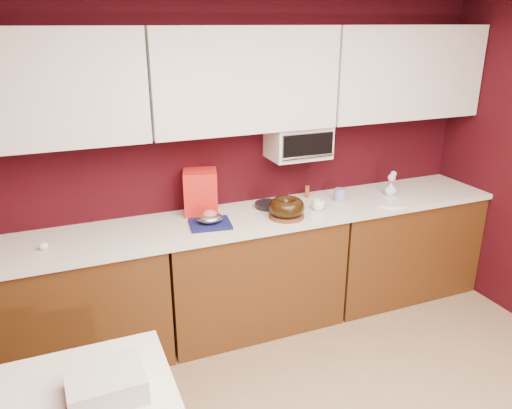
{
  "coord_description": "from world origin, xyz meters",
  "views": [
    {
      "loc": [
        -1.25,
        -1.19,
        2.22
      ],
      "look_at": [
        -0.0,
        1.84,
        1.02
      ],
      "focal_mm": 35.0,
      "sensor_mm": 36.0,
      "label": 1
    }
  ],
  "objects": [
    {
      "name": "newspaper_stack",
      "position": [
        -1.18,
        0.61,
        0.81
      ],
      "size": [
        0.32,
        0.27,
        0.11
      ],
      "primitive_type": "cube",
      "rotation": [
        0.0,
        0.0,
        0.03
      ],
      "color": "beige",
      "rests_on": "dining_table"
    },
    {
      "name": "upper_cabinet_right",
      "position": [
        1.33,
        2.08,
        1.85
      ],
      "size": [
        1.31,
        0.33,
        0.7
      ],
      "primitive_type": "cube",
      "color": "white",
      "rests_on": "wall_back"
    },
    {
      "name": "upper_cabinet_left",
      "position": [
        -1.33,
        2.08,
        1.85
      ],
      "size": [
        1.31,
        0.33,
        0.7
      ],
      "primitive_type": "cube",
      "color": "white",
      "rests_on": "wall_back"
    },
    {
      "name": "coffee_mug",
      "position": [
        0.51,
        1.86,
        0.95
      ],
      "size": [
        0.1,
        0.1,
        0.09
      ],
      "primitive_type": "imported",
      "rotation": [
        0.0,
        0.0,
        0.15
      ],
      "color": "white",
      "rests_on": "countertop"
    },
    {
      "name": "toaster_oven_handle",
      "position": [
        0.45,
        1.93,
        1.3
      ],
      "size": [
        0.42,
        0.02,
        0.02
      ],
      "primitive_type": "cylinder",
      "rotation": [
        0.0,
        1.57,
        0.0
      ],
      "color": "silver",
      "rests_on": "toaster_oven"
    },
    {
      "name": "navy_towel",
      "position": [
        -0.33,
        1.88,
        0.91
      ],
      "size": [
        0.31,
        0.28,
        0.02
      ],
      "primitive_type": "cube",
      "rotation": [
        0.0,
        0.0,
        -0.15
      ],
      "color": "#14174B",
      "rests_on": "countertop"
    },
    {
      "name": "egg_right",
      "position": [
        -1.4,
        1.89,
        0.92
      ],
      "size": [
        0.07,
        0.06,
        0.05
      ],
      "primitive_type": "ellipsoid",
      "rotation": [
        0.0,
        0.0,
        0.38
      ],
      "color": "white",
      "rests_on": "countertop"
    },
    {
      "name": "pandoro_box",
      "position": [
        -0.32,
        2.13,
        1.06
      ],
      "size": [
        0.29,
        0.27,
        0.32
      ],
      "primitive_type": "cube",
      "rotation": [
        0.0,
        0.0,
        -0.28
      ],
      "color": "#B90C1E",
      "rests_on": "countertop"
    },
    {
      "name": "flower_pink",
      "position": [
        1.21,
        1.94,
        1.05
      ],
      "size": [
        0.06,
        0.06,
        0.06
      ],
      "primitive_type": "sphere",
      "color": "pink",
      "rests_on": "flower_vase"
    },
    {
      "name": "bundt_cake",
      "position": [
        0.22,
        1.81,
        0.98
      ],
      "size": [
        0.3,
        0.3,
        0.1
      ],
      "primitive_type": "torus",
      "rotation": [
        0.0,
        0.0,
        -0.18
      ],
      "color": "black",
      "rests_on": "cake_base"
    },
    {
      "name": "wall_back",
      "position": [
        0.0,
        2.25,
        1.25
      ],
      "size": [
        4.0,
        0.02,
        2.5
      ],
      "primitive_type": "cube",
      "color": "#33060C",
      "rests_on": "floor"
    },
    {
      "name": "upper_cabinet_center",
      "position": [
        0.0,
        2.08,
        1.85
      ],
      "size": [
        1.31,
        0.33,
        0.7
      ],
      "primitive_type": "cube",
      "color": "white",
      "rests_on": "wall_back"
    },
    {
      "name": "blue_jar",
      "position": [
        0.76,
        1.97,
        0.95
      ],
      "size": [
        0.11,
        0.11,
        0.1
      ],
      "primitive_type": "cylinder",
      "rotation": [
        0.0,
        0.0,
        -0.32
      ],
      "color": "#1D1B98",
      "rests_on": "countertop"
    },
    {
      "name": "flower_blue",
      "position": [
        1.24,
        1.96,
        1.07
      ],
      "size": [
        0.05,
        0.05,
        0.05
      ],
      "primitive_type": "sphere",
      "color": "#9BD4F9",
      "rests_on": "flower_vase"
    },
    {
      "name": "countertop",
      "position": [
        0.0,
        1.94,
        0.88
      ],
      "size": [
        4.0,
        0.62,
        0.04
      ],
      "primitive_type": "cube",
      "color": "silver",
      "rests_on": "base_cabinet_center"
    },
    {
      "name": "china_plate",
      "position": [
        1.09,
        1.76,
        0.91
      ],
      "size": [
        0.29,
        0.29,
        0.01
      ],
      "primitive_type": "cylinder",
      "rotation": [
        0.0,
        0.0,
        -0.33
      ],
      "color": "white",
      "rests_on": "countertop"
    },
    {
      "name": "amber_bottle",
      "position": [
        0.56,
        2.14,
        0.95
      ],
      "size": [
        0.04,
        0.04,
        0.1
      ],
      "primitive_type": "cylinder",
      "rotation": [
        0.0,
        0.0,
        0.12
      ],
      "color": "brown",
      "rests_on": "countertop"
    },
    {
      "name": "flower_vase",
      "position": [
        1.21,
        1.94,
        0.96
      ],
      "size": [
        0.1,
        0.1,
        0.12
      ],
      "primitive_type": "imported",
      "rotation": [
        0.0,
        0.0,
        -0.23
      ],
      "color": "silver",
      "rests_on": "countertop"
    },
    {
      "name": "dark_pan",
      "position": [
        0.19,
        2.05,
        0.92
      ],
      "size": [
        0.21,
        0.21,
        0.04
      ],
      "primitive_type": "cylinder",
      "rotation": [
        0.0,
        0.0,
        0.01
      ],
      "color": "black",
      "rests_on": "countertop"
    },
    {
      "name": "foil_ham_nest",
      "position": [
        -0.33,
        1.88,
        0.96
      ],
      "size": [
        0.22,
        0.21,
        0.07
      ],
      "primitive_type": "ellipsoid",
      "rotation": [
        0.0,
        0.0,
        0.44
      ],
      "color": "silver",
      "rests_on": "navy_towel"
    },
    {
      "name": "base_cabinet_right",
      "position": [
        1.33,
        1.94,
        0.43
      ],
      "size": [
        1.31,
        0.58,
        0.86
      ],
      "primitive_type": "cube",
      "color": "#502C10",
      "rests_on": "floor"
    },
    {
      "name": "roasted_ham",
      "position": [
        -0.33,
        1.88,
        0.98
      ],
      "size": [
        0.11,
        0.1,
        0.07
      ],
      "primitive_type": "ellipsoid",
      "rotation": [
        0.0,
        0.0,
        0.14
      ],
      "color": "#C66E5A",
      "rests_on": "foil_ham_nest"
    },
    {
      "name": "cake_base",
      "position": [
        0.22,
        1.81,
        0.91
      ],
      "size": [
        0.31,
        0.31,
        0.02
      ],
      "primitive_type": "cylinder",
      "rotation": [
        0.0,
        0.0,
        -0.26
      ],
      "color": "brown",
      "rests_on": "countertop"
    },
    {
      "name": "toaster_oven_door",
      "position": [
        0.45,
        1.94,
        1.38
      ],
      "size": [
        0.4,
        0.02,
        0.18
      ],
      "primitive_type": "cube",
      "color": "black",
      "rests_on": "toaster_oven"
    },
    {
      "name": "base_cabinet_left",
      "position": [
        -1.33,
        1.94,
        0.43
      ],
      "size": [
        1.31,
        0.58,
        0.86
      ],
      "primitive_type": "cube",
      "color": "#502C10",
      "rests_on": "floor"
    },
    {
      "name": "toaster_oven",
      "position": [
        0.45,
        2.1,
        1.38
      ],
      "size": [
        0.45,
        0.3,
        0.25
      ],
      "primitive_type": "cube",
      "color": "white",
      "rests_on": "upper_cabinet_center"
    },
    {
      "name": "base_cabinet_center",
      "position": [
        0.0,
        1.94,
        0.43
      ],
      "size": [
        1.31,
        0.58,
        0.86
      ],
      "primitive_type": "cube",
      "color": "#502C10",
      "rests_on": "floor"
    }
  ]
}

